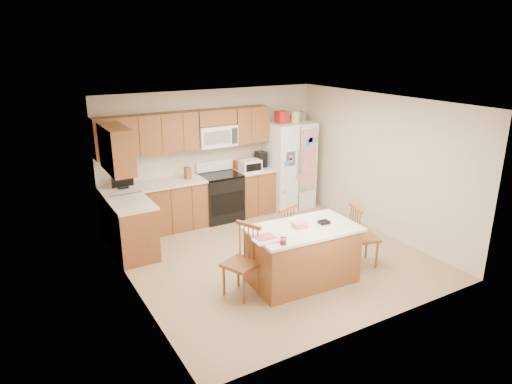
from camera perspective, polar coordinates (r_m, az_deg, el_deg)
ground at (r=7.57m, az=2.07°, el=-7.97°), size 4.50×4.50×0.00m
room_shell at (r=7.06m, az=2.21°, el=2.58°), size 4.60×4.60×2.52m
cabinetry at (r=8.35m, az=-10.20°, el=1.02°), size 3.36×1.56×2.15m
stove at (r=8.97m, az=-4.48°, el=-0.48°), size 0.76×0.65×1.13m
refrigerator at (r=9.54m, az=4.15°, el=3.48°), size 0.90×0.79×2.04m
island at (r=6.67m, az=5.82°, el=-7.77°), size 1.66×0.98×0.94m
windsor_chair_left at (r=6.30m, az=-1.77°, el=-8.83°), size 0.55×0.56×1.01m
windsor_chair_back at (r=7.16m, az=3.00°, el=-5.50°), size 0.53×0.52×0.98m
windsor_chair_right at (r=7.30m, az=13.14°, el=-5.51°), size 0.50×0.52×0.98m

